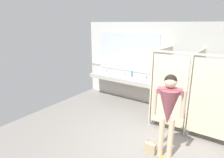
# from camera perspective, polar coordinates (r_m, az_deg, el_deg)

# --- Properties ---
(ground_plane) EXTENTS (7.04, 5.64, 0.10)m
(ground_plane) POSITION_cam_1_polar(r_m,az_deg,el_deg) (4.53, 9.01, -20.35)
(ground_plane) COLOR gray
(wall_back) EXTENTS (7.04, 0.12, 2.67)m
(wall_back) POSITION_cam_1_polar(r_m,az_deg,el_deg) (6.24, 20.00, 3.16)
(wall_back) COLOR silver
(wall_back) RESTS_ON ground_plane
(wall_back_tile_band) EXTENTS (7.04, 0.01, 0.06)m
(wall_back_tile_band) POSITION_cam_1_polar(r_m,az_deg,el_deg) (6.24, 19.60, 0.53)
(wall_back_tile_band) COLOR #9E937F
(wall_back_tile_band) RESTS_ON wall_back
(vanity_counter) EXTENTS (2.45, 0.60, 0.96)m
(vanity_counter) POSITION_cam_1_polar(r_m,az_deg,el_deg) (6.86, 3.39, -0.84)
(vanity_counter) COLOR #B2ADA3
(vanity_counter) RESTS_ON ground_plane
(mirror_panel) EXTENTS (2.35, 0.02, 1.32)m
(mirror_panel) POSITION_cam_1_polar(r_m,az_deg,el_deg) (6.82, 4.49, 7.90)
(mirror_panel) COLOR silver
(mirror_panel) RESTS_ON wall_back
(bathroom_stalls) EXTENTS (1.89, 1.46, 2.01)m
(bathroom_stalls) POSITION_cam_1_polar(r_m,az_deg,el_deg) (5.24, 22.91, -2.69)
(bathroom_stalls) COLOR beige
(bathroom_stalls) RESTS_ON ground_plane
(person_standing) EXTENTS (0.57, 0.51, 1.73)m
(person_standing) POSITION_cam_1_polar(r_m,az_deg,el_deg) (3.87, 16.27, -7.75)
(person_standing) COLOR beige
(person_standing) RESTS_ON ground_plane
(handbag) EXTENTS (0.22, 0.11, 0.36)m
(handbag) POSITION_cam_1_polar(r_m,az_deg,el_deg) (4.35, 11.21, -19.25)
(handbag) COLOR tan
(handbag) RESTS_ON ground_plane
(soap_dispenser) EXTENTS (0.07, 0.07, 0.20)m
(soap_dispenser) POSITION_cam_1_polar(r_m,az_deg,el_deg) (6.72, 5.89, 1.43)
(soap_dispenser) COLOR teal
(soap_dispenser) RESTS_ON vanity_counter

